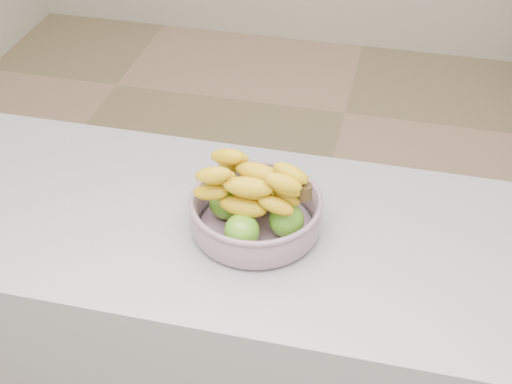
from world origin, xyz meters
TOP-DOWN VIEW (x-y plane):
  - ground at (0.00, 0.00)m, footprint 4.00×4.00m
  - counter at (0.00, -0.74)m, footprint 2.00×0.60m
  - fruit_bowl at (0.00, -0.74)m, footprint 0.28×0.28m

SIDE VIEW (x-z plane):
  - ground at x=0.00m, z-range 0.00..0.00m
  - counter at x=0.00m, z-range 0.00..0.90m
  - fruit_bowl at x=0.00m, z-range 0.87..1.04m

